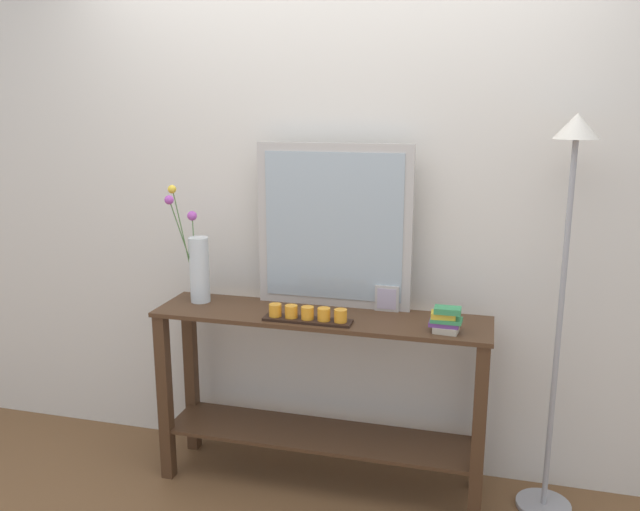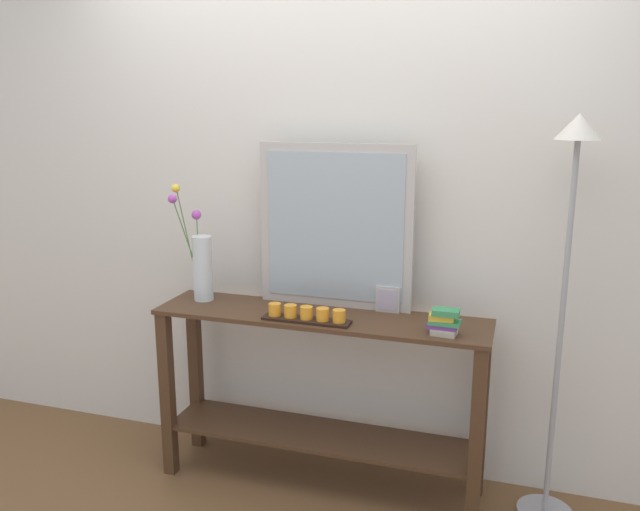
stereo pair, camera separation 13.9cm
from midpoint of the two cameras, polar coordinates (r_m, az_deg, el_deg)
name	(u,v)px [view 1 (the left image)]	position (r m, az deg, el deg)	size (l,w,h in m)	color
ground_plane	(320,483)	(3.30, -1.28, -19.38)	(7.00, 6.00, 0.02)	brown
wall_back	(336,194)	(3.10, 0.14, 5.44)	(6.40, 0.08, 2.70)	silver
console_table	(320,381)	(3.05, -1.33, -10.99)	(1.52, 0.36, 0.84)	#472D1C
mirror_leaning	(334,227)	(2.97, -0.14, 2.56)	(0.72, 0.03, 0.76)	#B7B2AD
tall_vase_left	(198,265)	(3.14, -11.93, -0.80)	(0.16, 0.21, 0.56)	silver
candle_tray	(307,315)	(2.84, -2.51, -5.28)	(0.39, 0.09, 0.07)	black
picture_frame_small	(387,299)	(2.97, 4.56, -3.80)	(0.11, 0.01, 0.12)	#B7B2AD
book_stack	(445,320)	(2.73, 9.54, -5.63)	(0.14, 0.09, 0.11)	#B2A893
floor_lamp	(566,253)	(2.81, 19.46, 0.16)	(0.24, 0.24, 1.73)	#9E9EA3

